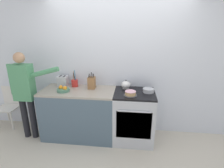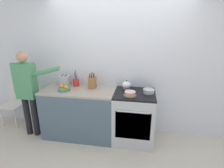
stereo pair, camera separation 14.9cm
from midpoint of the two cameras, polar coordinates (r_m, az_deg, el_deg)
The scene contains 13 objects.
ground_plane at distance 3.24m, azimuth 1.64°, elevation -20.15°, with size 16.00×16.00×0.00m, color beige.
wall_back at distance 3.28m, azimuth 3.50°, elevation 5.71°, with size 8.00×0.04×2.60m.
counter_cabinet at distance 3.39m, azimuth -9.13°, elevation -9.16°, with size 1.32×0.65×0.93m.
stove_range at distance 3.23m, azimuth 8.43°, elevation -10.59°, with size 0.70×0.68×0.93m.
layer_cake at distance 2.89m, azimuth 7.38°, elevation -3.19°, with size 0.22×0.22×0.08m.
tea_kettle at distance 3.20m, azimuth 6.08°, elevation -0.33°, with size 0.20×0.16×0.16m.
mixing_bowl at distance 3.07m, azimuth 13.27°, elevation -2.24°, with size 0.20×0.20×0.07m.
knife_block at distance 3.21m, azimuth -5.12°, elevation 0.50°, with size 0.13×0.13×0.31m.
utensil_crock at distance 3.39m, azimuth -10.44°, elevation 0.53°, with size 0.12×0.12×0.32m.
fruit_bowl at distance 3.20m, azimuth -14.10°, elevation -1.49°, with size 0.22×0.22×0.10m.
toaster at distance 3.47m, azimuth -14.07°, elevation 1.16°, with size 0.20×0.16×0.20m.
person_baker at distance 3.46m, azimuth -24.88°, elevation -1.14°, with size 0.92×0.20×1.61m.
dining_chair at distance 4.31m, azimuth -28.37°, elevation -4.97°, with size 0.40×0.40×0.83m.
Camera 2 is at (0.41, -2.50, 2.01)m, focal length 28.00 mm.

